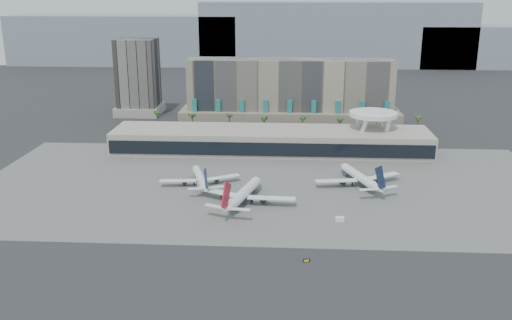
# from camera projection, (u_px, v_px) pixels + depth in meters

# --- Properties ---
(ground) EXTENTS (900.00, 900.00, 0.00)m
(ground) POSITION_uv_depth(u_px,v_px,m) (260.00, 235.00, 204.72)
(ground) COLOR #232326
(ground) RESTS_ON ground
(apron_pad) EXTENTS (260.00, 130.00, 0.06)m
(apron_pad) POSITION_uv_depth(u_px,v_px,m) (266.00, 184.00, 257.25)
(apron_pad) COLOR #5B5B59
(apron_pad) RESTS_ON ground
(mountain_ridge) EXTENTS (680.00, 60.00, 70.00)m
(mountain_ridge) POSITION_uv_depth(u_px,v_px,m) (306.00, 39.00, 643.43)
(mountain_ridge) COLOR gray
(mountain_ridge) RESTS_ON ground
(hotel) EXTENTS (140.00, 30.00, 42.00)m
(hotel) POSITION_uv_depth(u_px,v_px,m) (290.00, 99.00, 365.88)
(hotel) COLOR tan
(hotel) RESTS_ON ground
(office_tower) EXTENTS (30.00, 30.00, 52.00)m
(office_tower) POSITION_uv_depth(u_px,v_px,m) (138.00, 81.00, 394.49)
(office_tower) COLOR black
(office_tower) RESTS_ON ground
(terminal) EXTENTS (170.00, 32.50, 14.50)m
(terminal) POSITION_uv_depth(u_px,v_px,m) (271.00, 140.00, 307.75)
(terminal) COLOR #B9AFA2
(terminal) RESTS_ON ground
(saucer_structure) EXTENTS (26.00, 26.00, 21.89)m
(saucer_structure) POSITION_uv_depth(u_px,v_px,m) (373.00, 117.00, 307.05)
(saucer_structure) COLOR white
(saucer_structure) RESTS_ON ground
(palm_row) EXTENTS (157.80, 2.80, 13.10)m
(palm_row) POSITION_uv_depth(u_px,v_px,m) (284.00, 118.00, 339.79)
(palm_row) COLOR brown
(palm_row) RESTS_ON ground
(airliner_left) EXTENTS (35.46, 36.72, 13.06)m
(airliner_left) POSITION_uv_depth(u_px,v_px,m) (201.00, 178.00, 255.50)
(airliner_left) COLOR white
(airliner_left) RESTS_ON ground
(airliner_centre) EXTENTS (42.66, 44.24, 15.61)m
(airliner_centre) POSITION_uv_depth(u_px,v_px,m) (243.00, 194.00, 234.12)
(airliner_centre) COLOR white
(airliner_centre) RESTS_ON ground
(airliner_right) EXTENTS (39.59, 40.89, 14.76)m
(airliner_right) POSITION_uv_depth(u_px,v_px,m) (360.00, 178.00, 255.10)
(airliner_right) COLOR white
(airliner_right) RESTS_ON ground
(service_vehicle_a) EXTENTS (4.42, 2.97, 1.98)m
(service_vehicle_a) POSITION_uv_depth(u_px,v_px,m) (202.00, 184.00, 254.48)
(service_vehicle_a) COLOR white
(service_vehicle_a) RESTS_ON ground
(service_vehicle_b) EXTENTS (3.30, 1.90, 1.69)m
(service_vehicle_b) POSITION_uv_depth(u_px,v_px,m) (340.00, 219.00, 216.65)
(service_vehicle_b) COLOR white
(service_vehicle_b) RESTS_ON ground
(taxiway_sign) EXTENTS (2.36, 0.87, 1.07)m
(taxiway_sign) POSITION_uv_depth(u_px,v_px,m) (306.00, 260.00, 184.54)
(taxiway_sign) COLOR black
(taxiway_sign) RESTS_ON ground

